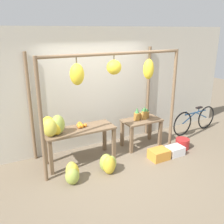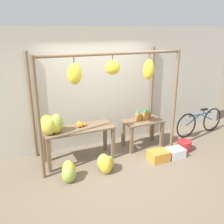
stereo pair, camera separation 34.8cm
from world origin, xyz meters
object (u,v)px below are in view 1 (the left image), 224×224
object	(u,v)px
pineapple_cluster	(142,114)
banana_pile_ground_right	(108,164)
fruit_crate_white	(159,154)
orange_pile	(81,125)
banana_pile_ground_left	(73,173)
blue_bucket	(182,144)
fruit_crate_purple	(175,151)
banana_pile_on_table	(53,126)
parked_bicycle	(195,120)

from	to	relation	value
pineapple_cluster	banana_pile_ground_right	bearing A→B (deg)	-150.99
fruit_crate_white	orange_pile	bearing A→B (deg)	151.89
banana_pile_ground_left	blue_bucket	world-z (taller)	banana_pile_ground_left
blue_bucket	fruit_crate_purple	size ratio (longest dim) A/B	0.88
pineapple_cluster	fruit_crate_purple	world-z (taller)	pineapple_cluster
orange_pile	banana_pile_ground_right	world-z (taller)	orange_pile
banana_pile_on_table	parked_bicycle	size ratio (longest dim) A/B	0.35
orange_pile	parked_bicycle	size ratio (longest dim) A/B	0.14
orange_pile	blue_bucket	bearing A→B (deg)	-15.50
banana_pile_on_table	fruit_crate_white	size ratio (longest dim) A/B	1.39
banana_pile_on_table	banana_pile_ground_right	size ratio (longest dim) A/B	1.37
pineapple_cluster	fruit_crate_purple	distance (m)	1.12
banana_pile_ground_left	parked_bicycle	xyz separation A→B (m)	(3.82, 0.71, 0.17)
banana_pile_ground_right	parked_bicycle	xyz separation A→B (m)	(3.07, 0.72, 0.17)
orange_pile	fruit_crate_white	world-z (taller)	orange_pile
orange_pile	fruit_crate_white	bearing A→B (deg)	-28.11
banana_pile_on_table	banana_pile_ground_right	xyz separation A→B (m)	(0.90, -0.62, -0.76)
banana_pile_on_table	parked_bicycle	bearing A→B (deg)	1.36
banana_pile_ground_left	fruit_crate_purple	bearing A→B (deg)	-1.88
fruit_crate_white	parked_bicycle	size ratio (longest dim) A/B	0.25
banana_pile_ground_left	fruit_crate_purple	distance (m)	2.42
pineapple_cluster	banana_pile_on_table	bearing A→B (deg)	-177.69
banana_pile_on_table	fruit_crate_white	xyz separation A→B (m)	(2.12, -0.68, -0.83)
parked_bicycle	fruit_crate_white	bearing A→B (deg)	-157.15
orange_pile	pineapple_cluster	bearing A→B (deg)	-1.10
pineapple_cluster	parked_bicycle	distance (m)	1.84
fruit_crate_white	parked_bicycle	distance (m)	2.02
pineapple_cluster	banana_pile_ground_right	size ratio (longest dim) A/B	1.06
pineapple_cluster	banana_pile_ground_right	world-z (taller)	pineapple_cluster
orange_pile	banana_pile_ground_left	size ratio (longest dim) A/B	0.60
blue_bucket	parked_bicycle	world-z (taller)	parked_bicycle
banana_pile_on_table	fruit_crate_purple	size ratio (longest dim) A/B	1.54
banana_pile_on_table	parked_bicycle	xyz separation A→B (m)	(3.97, 0.09, -0.59)
banana_pile_ground_right	blue_bucket	xyz separation A→B (m)	(2.05, 0.10, -0.06)
pineapple_cluster	banana_pile_ground_left	size ratio (longest dim) A/B	1.12
banana_pile_on_table	fruit_crate_purple	xyz separation A→B (m)	(2.57, -0.70, -0.84)
pineapple_cluster	parked_bicycle	world-z (taller)	pineapple_cluster
banana_pile_ground_right	blue_bucket	distance (m)	2.06
fruit_crate_white	blue_bucket	size ratio (longest dim) A/B	1.26
orange_pile	pineapple_cluster	size ratio (longest dim) A/B	0.54
orange_pile	banana_pile_ground_right	size ratio (longest dim) A/B	0.57
banana_pile_on_table	pineapple_cluster	size ratio (longest dim) A/B	1.30
parked_bicycle	fruit_crate_purple	world-z (taller)	parked_bicycle
pineapple_cluster	fruit_crate_white	bearing A→B (deg)	-94.62
banana_pile_ground_left	parked_bicycle	distance (m)	3.89
fruit_crate_white	fruit_crate_purple	size ratio (longest dim) A/B	1.11
banana_pile_on_table	pineapple_cluster	distance (m)	2.19
parked_bicycle	banana_pile_ground_left	bearing A→B (deg)	-169.43
orange_pile	pineapple_cluster	xyz separation A→B (m)	(1.56, -0.03, 0.01)
fruit_crate_purple	parked_bicycle	bearing A→B (deg)	29.55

